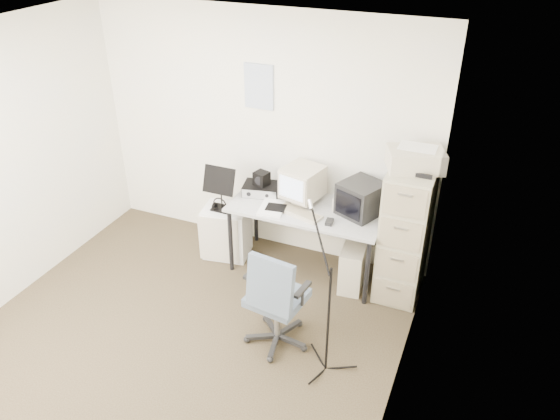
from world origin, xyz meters
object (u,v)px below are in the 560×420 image
at_px(filing_cabinet, 405,233).
at_px(side_cart, 227,231).
at_px(office_chair, 277,296).
at_px(desk, 307,239).

distance_m(filing_cabinet, side_cart, 1.86).
bearing_deg(office_chair, filing_cabinet, 61.49).
xyz_separation_m(desk, office_chair, (0.13, -1.08, 0.12)).
height_order(filing_cabinet, office_chair, filing_cabinet).
height_order(filing_cabinet, side_cart, filing_cabinet).
distance_m(desk, side_cart, 0.88).
bearing_deg(filing_cabinet, office_chair, -126.42).
bearing_deg(office_chair, side_cart, 142.57).
relative_size(office_chair, side_cart, 1.74).
distance_m(filing_cabinet, desk, 0.99).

